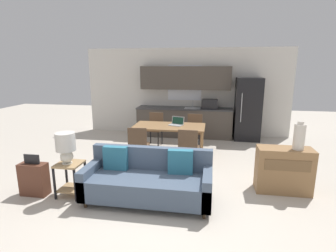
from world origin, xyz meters
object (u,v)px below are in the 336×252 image
at_px(table_lamp, 66,145).
at_px(laptop, 177,123).
at_px(dining_chair_near_left, 138,144).
at_px(dining_chair_far_right, 194,129).
at_px(refrigerator, 248,109).
at_px(dining_table, 169,128).
at_px(side_table, 70,174).
at_px(credenza, 284,170).
at_px(suitcase, 34,179).
at_px(couch, 148,180).
at_px(vase, 299,137).
at_px(dining_chair_far_left, 155,127).
at_px(dining_chair_near_right, 188,147).

relative_size(table_lamp, laptop, 1.38).
height_order(dining_chair_near_left, dining_chair_far_right, same).
distance_m(refrigerator, dining_table, 2.76).
bearing_deg(refrigerator, side_table, -129.04).
bearing_deg(credenza, dining_chair_far_right, 126.60).
bearing_deg(table_lamp, suitcase, -174.80).
relative_size(refrigerator, laptop, 4.79).
relative_size(side_table, laptop, 1.51).
distance_m(dining_table, couch, 2.23).
height_order(couch, vase, vase).
bearing_deg(dining_chair_far_left, dining_chair_far_right, 3.15).
bearing_deg(laptop, couch, -76.03).
bearing_deg(suitcase, vase, 10.34).
xyz_separation_m(table_lamp, laptop, (1.50, 2.40, -0.09)).
bearing_deg(suitcase, dining_chair_near_left, 47.91).
xyz_separation_m(refrigerator, dining_table, (-2.04, -1.86, -0.22)).
bearing_deg(refrigerator, dining_chair_far_left, -158.40).
relative_size(side_table, dining_chair_near_right, 0.64).
bearing_deg(dining_chair_near_right, table_lamp, 40.33).
bearing_deg(suitcase, dining_chair_far_right, 51.61).
bearing_deg(couch, dining_chair_far_left, 100.35).
height_order(refrigerator, table_lamp, refrigerator).
height_order(couch, credenza, couch).
bearing_deg(dining_chair_far_left, dining_chair_near_right, -50.43).
xyz_separation_m(table_lamp, dining_chair_near_left, (0.79, 1.49, -0.38)).
distance_m(refrigerator, couch, 4.57).
relative_size(couch, dining_chair_far_left, 2.27).
bearing_deg(dining_chair_near_right, credenza, 159.50).
xyz_separation_m(dining_table, table_lamp, (-1.33, -2.30, 0.19)).
bearing_deg(dining_table, table_lamp, -119.96).
relative_size(dining_chair_far_left, suitcase, 1.25).
height_order(dining_chair_far_right, laptop, laptop).
distance_m(laptop, suitcase, 3.28).
xyz_separation_m(table_lamp, vase, (3.77, 0.74, 0.12)).
height_order(credenza, dining_chair_far_left, dining_chair_far_left).
height_order(dining_chair_near_left, laptop, laptop).
relative_size(dining_chair_near_right, dining_chair_far_left, 1.00).
height_order(refrigerator, suitcase, refrigerator).
height_order(side_table, laptop, laptop).
xyz_separation_m(side_table, suitcase, (-0.62, -0.08, -0.10)).
bearing_deg(dining_table, dining_chair_near_right, -56.54).
distance_m(refrigerator, laptop, 2.57).
relative_size(dining_chair_near_left, suitcase, 1.25).
distance_m(credenza, dining_chair_far_right, 2.87).
bearing_deg(side_table, dining_chair_near_right, 38.10).
bearing_deg(vase, credenza, 169.29).
bearing_deg(table_lamp, dining_table, 60.04).
bearing_deg(refrigerator, dining_table, -137.63).
bearing_deg(side_table, dining_chair_far_right, 58.58).
distance_m(table_lamp, credenza, 3.70).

